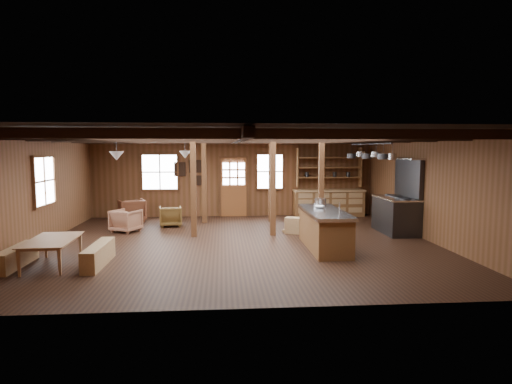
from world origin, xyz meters
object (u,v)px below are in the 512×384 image
(commercial_range, at_px, (398,209))
(armchair_c, at_px, (126,221))
(kitchen_island, at_px, (324,229))
(armchair_a, at_px, (132,210))
(armchair_b, at_px, (171,216))
(dining_table, at_px, (54,253))

(commercial_range, relative_size, armchair_c, 3.00)
(kitchen_island, height_order, commercial_range, commercial_range)
(commercial_range, distance_m, armchair_a, 8.46)
(armchair_a, relative_size, armchair_b, 1.19)
(commercial_range, height_order, armchair_c, commercial_range)
(commercial_range, height_order, dining_table, commercial_range)
(armchair_b, height_order, armchair_c, armchair_c)
(kitchen_island, xyz_separation_m, armchair_b, (-4.09, 3.35, -0.16))
(armchair_a, xyz_separation_m, armchair_c, (0.20, -1.80, -0.05))
(dining_table, xyz_separation_m, armchair_b, (1.87, 4.43, 0.03))
(kitchen_island, bearing_deg, armchair_b, 140.93)
(commercial_range, relative_size, dining_table, 1.35)
(dining_table, height_order, armchair_a, armchair_a)
(dining_table, bearing_deg, armchair_b, -25.86)
(dining_table, relative_size, armchair_a, 1.95)
(kitchen_island, distance_m, commercial_range, 3.15)
(armchair_c, bearing_deg, kitchen_island, -178.91)
(armchair_a, bearing_deg, armchair_c, 74.10)
(kitchen_island, height_order, armchair_a, kitchen_island)
(kitchen_island, height_order, dining_table, kitchen_island)
(dining_table, distance_m, armchair_b, 4.81)
(kitchen_island, relative_size, armchair_c, 3.46)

